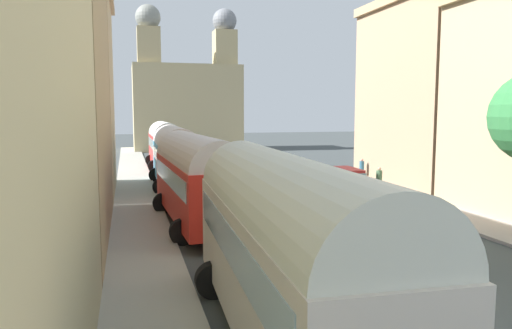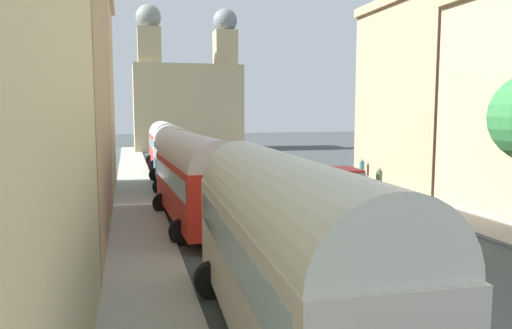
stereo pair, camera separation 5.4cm
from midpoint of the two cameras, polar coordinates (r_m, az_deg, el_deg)
ground_plane at (r=34.32m, az=-1.89°, el=-2.17°), size 154.00×154.00×0.00m
sidewalk_left at (r=33.44m, az=-14.09°, el=-2.47°), size 2.50×70.00×0.14m
sidewalk_right at (r=36.63m, az=9.23°, el=-1.61°), size 2.50×70.00×0.14m
building_left_1 at (r=20.35m, az=-24.82°, el=8.55°), size 5.65×12.23×12.08m
building_left_2 at (r=31.39m, az=-20.98°, el=7.70°), size 5.19×9.07×12.07m
building_right_2 at (r=33.53m, az=19.21°, el=7.84°), size 5.65×9.50×12.27m
distant_church at (r=64.10m, az=-8.18°, el=7.33°), size 13.66×7.67×18.04m
parked_bus_0 at (r=10.37m, az=3.20°, el=-8.99°), size 3.44×9.87×4.18m
parked_bus_1 at (r=21.53m, az=-7.15°, el=-1.26°), size 3.55×9.83×4.06m
parked_bus_2 at (r=32.58m, az=-9.59°, el=1.27°), size 3.32×9.18×4.07m
parked_bus_3 at (r=43.73m, az=-10.78°, el=2.57°), size 3.24×8.27×4.11m
cargo_truck_0 at (r=23.73m, az=7.91°, el=-2.96°), size 3.30×7.10×2.46m
car_0 at (r=34.38m, az=0.12°, el=-0.79°), size 2.38×3.74×1.61m
car_1 at (r=49.87m, az=-4.13°, el=1.41°), size 2.48×4.31×1.62m
car_2 at (r=19.71m, az=3.17°, el=-6.20°), size 2.14×3.65×1.63m
car_3 at (r=29.02m, az=-3.58°, el=-2.06°), size 2.41×4.02×1.70m
car_4 at (r=41.91m, az=-6.89°, el=0.44°), size 2.40×4.17×1.61m
pedestrian_3 at (r=34.45m, az=12.31°, el=-0.56°), size 0.38×0.38×1.79m
pedestrian_4 at (r=29.45m, az=14.25°, el=-1.78°), size 0.50×0.50×1.79m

